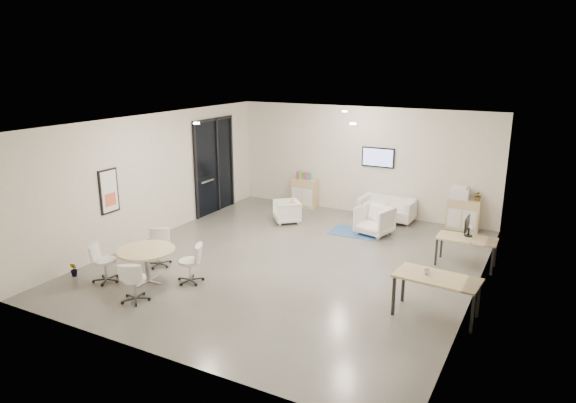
# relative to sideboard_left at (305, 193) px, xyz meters

# --- Properties ---
(room_shell) EXTENTS (9.60, 10.60, 4.80)m
(room_shell) POSITION_rel_sideboard_left_xyz_m (1.78, -4.27, 1.16)
(room_shell) COLOR #4F4D48
(room_shell) RESTS_ON ground
(glass_door) EXTENTS (0.09, 1.90, 2.85)m
(glass_door) POSITION_rel_sideboard_left_xyz_m (-2.17, -1.76, 1.06)
(glass_door) COLOR black
(glass_door) RESTS_ON room_shell
(artwork) EXTENTS (0.05, 0.54, 1.04)m
(artwork) POSITION_rel_sideboard_left_xyz_m (-2.19, -5.87, 1.10)
(artwork) COLOR black
(artwork) RESTS_ON room_shell
(wall_tv) EXTENTS (0.98, 0.06, 0.58)m
(wall_tv) POSITION_rel_sideboard_left_xyz_m (2.28, 0.19, 1.31)
(wall_tv) COLOR black
(wall_tv) RESTS_ON room_shell
(ceiling_spots) EXTENTS (3.14, 4.14, 0.03)m
(ceiling_spots) POSITION_rel_sideboard_left_xyz_m (1.58, -3.44, 2.74)
(ceiling_spots) COLOR #FFEAC6
(ceiling_spots) RESTS_ON room_shell
(sideboard_left) EXTENTS (0.79, 0.41, 0.88)m
(sideboard_left) POSITION_rel_sideboard_left_xyz_m (0.00, 0.00, 0.00)
(sideboard_left) COLOR tan
(sideboard_left) RESTS_ON room_shell
(sideboard_right) EXTENTS (0.85, 0.41, 0.85)m
(sideboard_right) POSITION_rel_sideboard_left_xyz_m (4.84, -0.00, -0.02)
(sideboard_right) COLOR tan
(sideboard_right) RESTS_ON room_shell
(books) EXTENTS (0.46, 0.14, 0.22)m
(books) POSITION_rel_sideboard_left_xyz_m (-0.04, 0.00, 0.55)
(books) COLOR red
(books) RESTS_ON sideboard_left
(printer) EXTENTS (0.52, 0.44, 0.35)m
(printer) POSITION_rel_sideboard_left_xyz_m (4.69, 0.00, 0.57)
(printer) COLOR white
(printer) RESTS_ON sideboard_right
(loveseat) EXTENTS (1.57, 0.84, 0.58)m
(loveseat) POSITION_rel_sideboard_left_xyz_m (2.74, -0.16, -0.13)
(loveseat) COLOR silver
(loveseat) RESTS_ON room_shell
(blue_rug) EXTENTS (1.38, 0.93, 0.01)m
(blue_rug) POSITION_rel_sideboard_left_xyz_m (2.39, -1.66, -0.43)
(blue_rug) COLOR #2B4885
(blue_rug) RESTS_ON room_shell
(armchair_left) EXTENTS (0.94, 0.94, 0.71)m
(armchair_left) POSITION_rel_sideboard_left_xyz_m (0.28, -1.73, -0.09)
(armchair_left) COLOR silver
(armchair_left) RESTS_ON room_shell
(armchair_right) EXTENTS (0.98, 0.95, 0.85)m
(armchair_right) POSITION_rel_sideboard_left_xyz_m (2.84, -1.57, -0.02)
(armchair_right) COLOR silver
(armchair_right) RESTS_ON room_shell
(desk_rear) EXTENTS (1.29, 0.66, 0.66)m
(desk_rear) POSITION_rel_sideboard_left_xyz_m (5.36, -2.69, 0.16)
(desk_rear) COLOR tan
(desk_rear) RESTS_ON room_shell
(desk_front) EXTENTS (1.52, 0.85, 0.77)m
(desk_front) POSITION_rel_sideboard_left_xyz_m (5.30, -5.41, 0.25)
(desk_front) COLOR tan
(desk_front) RESTS_ON room_shell
(monitor) EXTENTS (0.20, 0.50, 0.44)m
(monitor) POSITION_rel_sideboard_left_xyz_m (5.32, -2.54, 0.46)
(monitor) COLOR black
(monitor) RESTS_ON desk_rear
(round_table) EXTENTS (1.18, 1.18, 0.72)m
(round_table) POSITION_rel_sideboard_left_xyz_m (-0.33, -6.72, 0.19)
(round_table) COLOR tan
(round_table) RESTS_ON room_shell
(meeting_chairs) EXTENTS (2.35, 2.35, 0.82)m
(meeting_chairs) POSITION_rel_sideboard_left_xyz_m (-0.33, -6.72, -0.03)
(meeting_chairs) COLOR white
(meeting_chairs) RESTS_ON room_shell
(plant_cabinet) EXTENTS (0.26, 0.29, 0.22)m
(plant_cabinet) POSITION_rel_sideboard_left_xyz_m (5.18, 0.01, 0.52)
(plant_cabinet) COLOR #3F7F3F
(plant_cabinet) RESTS_ON sideboard_right
(plant_floor) EXTENTS (0.27, 0.36, 0.14)m
(plant_floor) POSITION_rel_sideboard_left_xyz_m (-1.92, -7.26, -0.37)
(plant_floor) COLOR #3F7F3F
(plant_floor) RESTS_ON room_shell
(cup) EXTENTS (0.13, 0.11, 0.11)m
(cup) POSITION_rel_sideboard_left_xyz_m (5.10, -5.37, 0.38)
(cup) COLOR white
(cup) RESTS_ON desk_front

